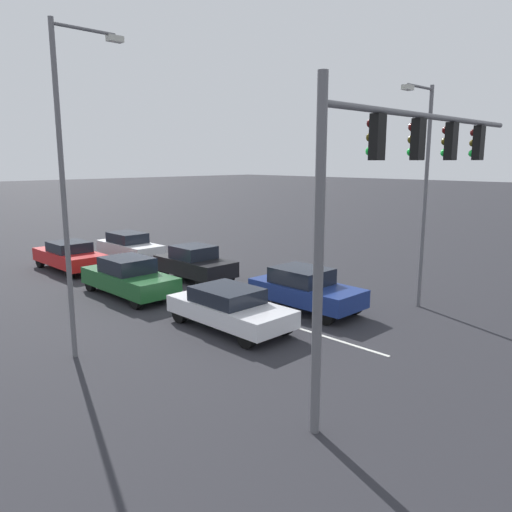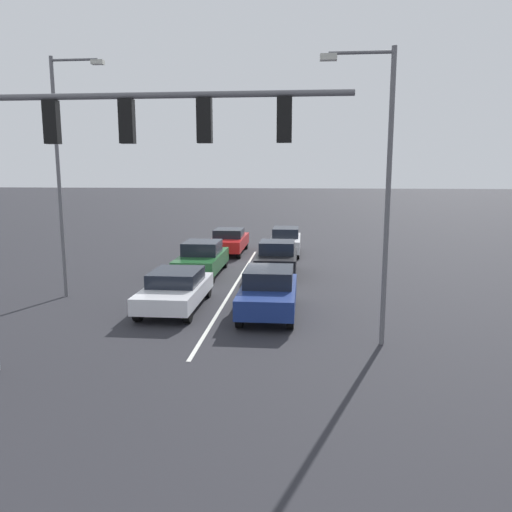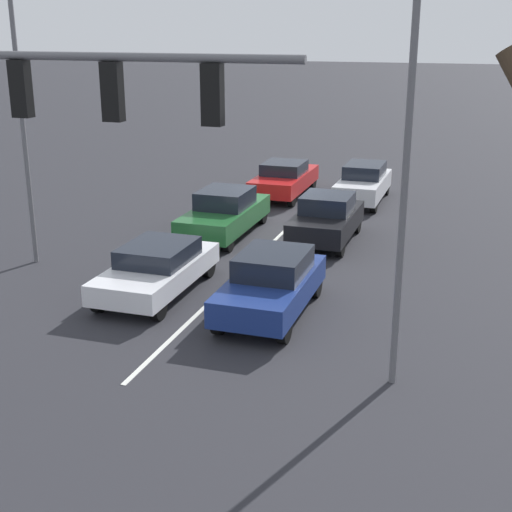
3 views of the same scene
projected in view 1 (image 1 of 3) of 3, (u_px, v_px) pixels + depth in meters
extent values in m
plane|color=#28282D|center=(156.00, 284.00, 22.35)|extent=(240.00, 240.00, 0.00)
cube|color=silver|center=(196.00, 296.00, 20.31)|extent=(0.12, 17.82, 0.01)
cube|color=silver|center=(230.00, 311.00, 16.33)|extent=(1.91, 4.46, 0.56)
cube|color=black|center=(227.00, 295.00, 16.33)|extent=(1.68, 2.12, 0.48)
cube|color=red|center=(204.00, 291.00, 18.30)|extent=(0.24, 0.06, 0.12)
cube|color=red|center=(174.00, 298.00, 17.38)|extent=(0.24, 0.06, 0.12)
cylinder|color=black|center=(284.00, 325.00, 15.79)|extent=(0.22, 0.65, 0.65)
cylinder|color=black|center=(247.00, 338.00, 14.66)|extent=(0.22, 0.65, 0.65)
cylinder|color=black|center=(217.00, 304.00, 18.11)|extent=(0.22, 0.65, 0.65)
cylinder|color=black|center=(180.00, 313.00, 16.97)|extent=(0.22, 0.65, 0.65)
cube|color=navy|center=(306.00, 292.00, 18.31)|extent=(1.85, 4.26, 0.64)
cube|color=black|center=(302.00, 275.00, 18.36)|extent=(1.63, 1.99, 0.57)
cube|color=red|center=(277.00, 276.00, 20.19)|extent=(0.24, 0.06, 0.12)
cube|color=red|center=(254.00, 281.00, 19.30)|extent=(0.24, 0.06, 0.12)
cylinder|color=black|center=(353.00, 305.00, 17.85)|extent=(0.22, 0.70, 0.70)
cylinder|color=black|center=(326.00, 315.00, 16.76)|extent=(0.22, 0.70, 0.70)
cylinder|color=black|center=(290.00, 289.00, 19.99)|extent=(0.22, 0.70, 0.70)
cylinder|color=black|center=(262.00, 297.00, 18.90)|extent=(0.22, 0.70, 0.70)
cube|color=black|center=(195.00, 266.00, 22.87)|extent=(1.82, 4.05, 0.69)
cube|color=black|center=(193.00, 252.00, 22.81)|extent=(1.60, 1.71, 0.58)
cube|color=red|center=(180.00, 254.00, 24.67)|extent=(0.24, 0.06, 0.12)
cube|color=red|center=(159.00, 258.00, 23.79)|extent=(0.24, 0.06, 0.12)
cylinder|color=black|center=(228.00, 275.00, 22.47)|extent=(0.22, 0.69, 0.69)
cylinder|color=black|center=(201.00, 281.00, 21.39)|extent=(0.22, 0.69, 0.69)
cylinder|color=black|center=(190.00, 266.00, 24.47)|extent=(0.22, 0.69, 0.69)
cylinder|color=black|center=(163.00, 271.00, 23.40)|extent=(0.22, 0.69, 0.69)
cube|color=#1E5928|center=(129.00, 280.00, 20.27)|extent=(1.86, 4.72, 0.68)
cube|color=black|center=(127.00, 265.00, 20.22)|extent=(1.64, 1.96, 0.60)
cube|color=red|center=(115.00, 266.00, 22.31)|extent=(0.24, 0.06, 0.12)
cube|color=red|center=(87.00, 270.00, 21.42)|extent=(0.24, 0.06, 0.12)
cylinder|color=black|center=(172.00, 293.00, 19.62)|extent=(0.22, 0.61, 0.61)
cylinder|color=black|center=(136.00, 301.00, 18.52)|extent=(0.22, 0.61, 0.61)
cylinder|color=black|center=(124.00, 278.00, 22.15)|extent=(0.22, 0.61, 0.61)
cylinder|color=black|center=(91.00, 284.00, 21.05)|extent=(0.22, 0.61, 0.61)
cube|color=silver|center=(130.00, 249.00, 27.20)|extent=(1.70, 4.38, 0.70)
cube|color=black|center=(127.00, 237.00, 27.24)|extent=(1.50, 2.07, 0.54)
cube|color=red|center=(120.00, 240.00, 29.09)|extent=(0.24, 0.06, 0.12)
cube|color=red|center=(101.00, 243.00, 28.27)|extent=(0.24, 0.06, 0.12)
cylinder|color=black|center=(158.00, 258.00, 26.63)|extent=(0.22, 0.64, 0.64)
cylinder|color=black|center=(134.00, 262.00, 25.64)|extent=(0.22, 0.64, 0.64)
cylinder|color=black|center=(127.00, 250.00, 28.90)|extent=(0.22, 0.64, 0.64)
cylinder|color=black|center=(104.00, 253.00, 27.91)|extent=(0.22, 0.64, 0.64)
cube|color=red|center=(70.00, 257.00, 24.94)|extent=(1.87, 4.68, 0.64)
cube|color=black|center=(69.00, 247.00, 24.79)|extent=(1.64, 1.88, 0.49)
cube|color=red|center=(62.00, 247.00, 26.96)|extent=(0.24, 0.06, 0.12)
cube|color=red|center=(38.00, 250.00, 26.07)|extent=(0.24, 0.06, 0.12)
cylinder|color=black|center=(102.00, 267.00, 24.33)|extent=(0.22, 0.69, 0.69)
cylinder|color=black|center=(70.00, 272.00, 23.22)|extent=(0.22, 0.69, 0.69)
cylinder|color=black|center=(70.00, 257.00, 26.77)|extent=(0.22, 0.69, 0.69)
cylinder|color=black|center=(40.00, 261.00, 25.66)|extent=(0.22, 0.69, 0.69)
cylinder|color=slate|center=(318.00, 263.00, 9.54)|extent=(0.20, 0.20, 7.04)
cylinder|color=slate|center=(433.00, 117.00, 11.91)|extent=(8.53, 0.14, 0.14)
cube|color=black|center=(479.00, 143.00, 13.94)|extent=(0.32, 0.22, 0.95)
sphere|color=#4C0C0C|center=(474.00, 133.00, 14.00)|extent=(0.20, 0.20, 0.20)
sphere|color=#4C420C|center=(473.00, 143.00, 14.05)|extent=(0.20, 0.20, 0.20)
sphere|color=#19D83F|center=(472.00, 153.00, 14.11)|extent=(0.20, 0.20, 0.20)
cube|color=black|center=(451.00, 141.00, 12.75)|extent=(0.32, 0.22, 0.95)
sphere|color=#4C0C0C|center=(446.00, 130.00, 12.81)|extent=(0.20, 0.20, 0.20)
sphere|color=#4C420C|center=(445.00, 142.00, 12.86)|extent=(0.20, 0.20, 0.20)
sphere|color=#19D83F|center=(444.00, 153.00, 12.91)|extent=(0.20, 0.20, 0.20)
cube|color=black|center=(418.00, 139.00, 11.56)|extent=(0.32, 0.22, 0.95)
sphere|color=#4C0C0C|center=(412.00, 127.00, 11.61)|extent=(0.20, 0.20, 0.20)
sphere|color=#4C420C|center=(412.00, 140.00, 11.67)|extent=(0.20, 0.20, 0.20)
sphere|color=#19D83F|center=(411.00, 152.00, 11.72)|extent=(0.20, 0.20, 0.20)
cube|color=black|center=(377.00, 137.00, 10.36)|extent=(0.32, 0.22, 0.95)
sphere|color=#4C0C0C|center=(371.00, 123.00, 10.42)|extent=(0.20, 0.20, 0.20)
sphere|color=#4C420C|center=(371.00, 137.00, 10.48)|extent=(0.20, 0.20, 0.20)
sphere|color=#19D83F|center=(370.00, 151.00, 10.53)|extent=(0.20, 0.20, 0.20)
cylinder|color=slate|center=(64.00, 197.00, 13.24)|extent=(0.14, 0.14, 8.97)
cylinder|color=slate|center=(84.00, 29.00, 13.02)|extent=(1.75, 0.09, 0.09)
cube|color=beige|center=(115.00, 39.00, 13.64)|extent=(0.44, 0.24, 0.16)
cylinder|color=slate|center=(425.00, 200.00, 18.16)|extent=(0.14, 0.14, 8.04)
cylinder|color=slate|center=(420.00, 87.00, 16.85)|extent=(1.68, 0.09, 0.09)
cube|color=beige|center=(408.00, 88.00, 16.29)|extent=(0.44, 0.24, 0.16)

